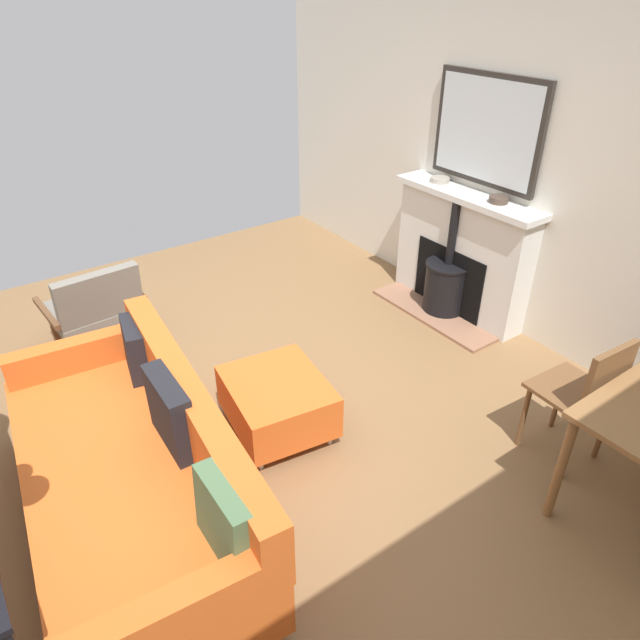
# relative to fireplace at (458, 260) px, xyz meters

# --- Properties ---
(ground_plane) EXTENTS (4.97, 5.75, 0.01)m
(ground_plane) POSITION_rel_fireplace_xyz_m (2.27, 0.23, -0.47)
(ground_plane) COLOR olive
(wall_left) EXTENTS (0.12, 5.75, 2.88)m
(wall_left) POSITION_rel_fireplace_xyz_m (-0.21, 0.23, 0.98)
(wall_left) COLOR silver
(wall_left) RESTS_ON ground
(fireplace) EXTENTS (0.55, 1.35, 1.05)m
(fireplace) POSITION_rel_fireplace_xyz_m (0.00, 0.00, 0.00)
(fireplace) COLOR #93664C
(fireplace) RESTS_ON ground
(mirror_over_mantel) EXTENTS (0.04, 0.99, 0.82)m
(mirror_over_mantel) POSITION_rel_fireplace_xyz_m (-0.13, 0.00, 1.05)
(mirror_over_mantel) COLOR #2D2823
(mantel_bowl_near) EXTENTS (0.16, 0.16, 0.04)m
(mantel_bowl_near) POSITION_rel_fireplace_xyz_m (-0.03, -0.33, 0.60)
(mantel_bowl_near) COLOR #9E9384
(mantel_bowl_near) RESTS_ON fireplace
(mantel_bowl_far) EXTENTS (0.15, 0.15, 0.05)m
(mantel_bowl_far) POSITION_rel_fireplace_xyz_m (-0.03, 0.28, 0.61)
(mantel_bowl_far) COLOR #47382D
(mantel_bowl_far) RESTS_ON fireplace
(sofa) EXTENTS (1.10, 2.11, 0.82)m
(sofa) POSITION_rel_fireplace_xyz_m (3.02, 0.62, -0.12)
(sofa) COLOR #B2B2B7
(sofa) RESTS_ON ground
(ottoman) EXTENTS (0.67, 0.75, 0.38)m
(ottoman) POSITION_rel_fireplace_xyz_m (2.07, 0.45, -0.23)
(ottoman) COLOR #B2B2B7
(ottoman) RESTS_ON ground
(armchair_accent) EXTENTS (0.71, 0.63, 0.76)m
(armchair_accent) POSITION_rel_fireplace_xyz_m (2.71, -1.07, -0.04)
(armchair_accent) COLOR brown
(armchair_accent) RESTS_ON ground
(dining_chair_near_fireplace) EXTENTS (0.42, 0.42, 0.86)m
(dining_chair_near_fireplace) POSITION_rel_fireplace_xyz_m (0.78, 1.68, 0.05)
(dining_chair_near_fireplace) COLOR brown
(dining_chair_near_fireplace) RESTS_ON ground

